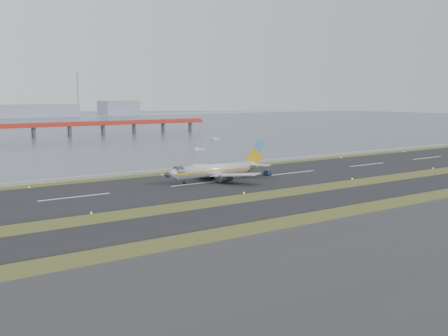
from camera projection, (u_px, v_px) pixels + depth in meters
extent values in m
plane|color=#394C1B|center=(261.00, 198.00, 149.73)|extent=(1000.00, 1000.00, 0.00)
cube|color=black|center=(293.00, 204.00, 140.15)|extent=(1000.00, 18.00, 0.10)
cube|color=black|center=(199.00, 183.00, 173.64)|extent=(1000.00, 45.00, 0.10)
cube|color=gray|center=(151.00, 172.00, 197.51)|extent=(1000.00, 2.50, 1.00)
cube|color=red|center=(33.00, 126.00, 359.91)|extent=(260.00, 5.00, 1.60)
cube|color=red|center=(33.00, 124.00, 359.72)|extent=(260.00, 0.40, 1.40)
cylinder|color=#4C4C51|center=(34.00, 133.00, 360.49)|extent=(2.80, 2.80, 7.00)
cylinder|color=#4C4C51|center=(163.00, 128.00, 417.10)|extent=(2.80, 2.80, 7.00)
cube|color=#96A0B1|center=(34.00, 111.00, 725.66)|extent=(110.00, 35.00, 16.00)
cube|color=#96A0B1|center=(119.00, 108.00, 796.17)|extent=(50.00, 35.00, 20.00)
cylinder|color=#96A0B1|center=(78.00, 94.00, 758.22)|extent=(1.80, 1.80, 60.00)
cylinder|color=silver|center=(213.00, 170.00, 178.47)|extent=(28.00, 3.80, 3.80)
cone|color=silver|center=(171.00, 174.00, 169.27)|extent=(3.20, 3.80, 3.80)
cone|color=silver|center=(253.00, 165.00, 187.98)|extent=(5.00, 3.80, 3.80)
cube|color=gold|center=(217.00, 171.00, 176.94)|extent=(31.00, 0.06, 0.45)
cube|color=gold|center=(210.00, 170.00, 180.00)|extent=(31.00, 0.06, 0.45)
cube|color=silver|center=(235.00, 175.00, 173.08)|extent=(11.31, 15.89, 1.66)
cube|color=silver|center=(204.00, 169.00, 186.63)|extent=(11.31, 15.89, 1.66)
cylinder|color=#3C3D42|center=(226.00, 178.00, 174.22)|extent=(4.20, 2.10, 2.10)
cylinder|color=#3C3D42|center=(204.00, 174.00, 183.79)|extent=(4.20, 2.10, 2.10)
cube|color=gold|center=(255.00, 157.00, 188.08)|extent=(6.80, 0.35, 6.85)
cube|color=#4A96D1|center=(259.00, 145.00, 188.73)|extent=(4.85, 0.37, 4.90)
cube|color=silver|center=(261.00, 165.00, 185.07)|extent=(5.64, 6.80, 0.22)
cube|color=silver|center=(246.00, 163.00, 191.13)|extent=(5.64, 6.80, 0.22)
cylinder|color=black|center=(184.00, 183.00, 172.37)|extent=(0.80, 0.28, 0.80)
cylinder|color=black|center=(222.00, 180.00, 177.50)|extent=(1.00, 0.38, 1.00)
cylinder|color=black|center=(212.00, 178.00, 181.96)|extent=(1.00, 0.38, 1.00)
cube|color=#16253D|center=(268.00, 173.00, 191.60)|extent=(3.48, 2.78, 1.14)
cube|color=#3C3D42|center=(267.00, 171.00, 191.17)|extent=(1.79, 1.84, 0.67)
cylinder|color=black|center=(268.00, 175.00, 190.38)|extent=(0.73, 0.53, 0.67)
cylinder|color=black|center=(264.00, 175.00, 191.15)|extent=(0.73, 0.53, 0.67)
cylinder|color=black|center=(271.00, 174.00, 192.18)|extent=(0.73, 0.53, 0.67)
cylinder|color=black|center=(267.00, 174.00, 192.94)|extent=(0.73, 0.53, 0.67)
cube|color=silver|center=(199.00, 150.00, 279.59)|extent=(6.60, 2.65, 0.83)
cube|color=silver|center=(197.00, 148.00, 278.58)|extent=(1.97, 1.65, 0.83)
cube|color=silver|center=(215.00, 139.00, 347.31)|extent=(7.05, 4.16, 0.86)
cube|color=silver|center=(214.00, 138.00, 346.04)|extent=(2.31, 2.07, 0.86)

